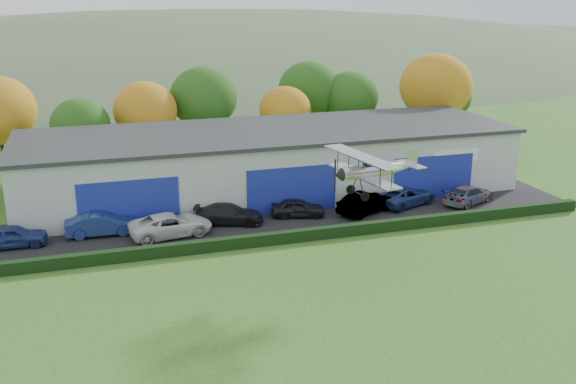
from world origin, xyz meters
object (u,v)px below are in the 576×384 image
object	(u,v)px
car_2	(171,225)
car_3	(229,214)
car_6	(406,196)
car_7	(469,195)
car_4	(298,208)
car_5	(367,203)
car_0	(12,236)
biplane	(373,169)
hangar	(270,160)
car_1	(102,224)

from	to	relation	value
car_2	car_3	distance (m)	4.53
car_6	car_7	xyz separation A→B (m)	(4.94, -1.10, -0.01)
car_6	car_4	bearing A→B (deg)	70.38
car_5	car_7	distance (m)	8.73
car_0	car_3	size ratio (longest dim) A/B	0.89
car_5	car_2	bearing A→B (deg)	67.13
car_6	car_7	distance (m)	5.06
biplane	car_4	bearing A→B (deg)	88.44
car_3	car_4	bearing A→B (deg)	-71.91
car_6	car_7	world-z (taller)	car_6
hangar	car_0	size ratio (longest dim) A/B	9.28
car_3	hangar	bearing A→B (deg)	-17.06
biplane	car_5	bearing A→B (deg)	57.82
car_3	car_0	bearing A→B (deg)	109.66
car_2	car_5	xyz separation A→B (m)	(14.80, 0.43, 0.03)
car_7	biplane	world-z (taller)	biplane
car_2	car_6	size ratio (longest dim) A/B	1.08
car_3	car_7	distance (m)	19.21
car_2	car_7	bearing A→B (deg)	-98.57
car_6	biplane	size ratio (longest dim) A/B	0.78
car_4	car_6	distance (m)	9.00
car_5	car_6	size ratio (longest dim) A/B	0.95
hangar	car_5	xyz separation A→B (m)	(5.36, -7.85, -1.79)
car_0	car_3	bearing A→B (deg)	-88.44
car_4	car_0	bearing A→B (deg)	104.80
car_0	car_7	world-z (taller)	car_0
car_1	car_7	distance (m)	28.10
car_2	car_7	distance (m)	23.53
car_6	car_7	size ratio (longest dim) A/B	1.06
biplane	car_7	bearing A→B (deg)	26.05
hangar	car_4	distance (m)	7.36
car_5	car_3	bearing A→B (deg)	61.03
car_3	car_5	size ratio (longest dim) A/B	0.99
car_1	car_5	size ratio (longest dim) A/B	0.99
car_0	car_4	distance (m)	19.80
car_7	car_0	bearing A→B (deg)	64.29
car_3	biplane	world-z (taller)	biplane
car_3	car_5	distance (m)	10.48
car_3	car_6	world-z (taller)	car_6
hangar	car_3	xyz separation A→B (m)	(-5.09, -7.04, -1.89)
car_6	hangar	bearing A→B (deg)	32.20
hangar	car_2	bearing A→B (deg)	-138.74
car_2	car_3	xyz separation A→B (m)	(4.35, 1.24, -0.07)
car_4	biplane	size ratio (longest dim) A/B	0.60
car_1	biplane	world-z (taller)	biplane
hangar	car_6	bearing A→B (deg)	-37.23
car_2	car_4	bearing A→B (deg)	-92.12
car_0	car_4	xyz separation A→B (m)	(19.80, 0.16, -0.06)
car_4	car_6	bearing A→B (deg)	-74.71
car_4	biplane	bearing A→B (deg)	-157.82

